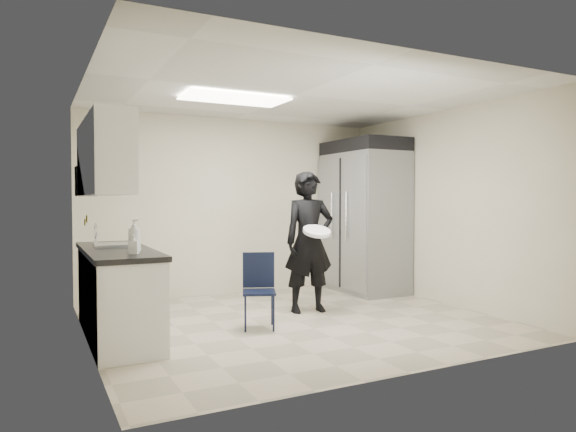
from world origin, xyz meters
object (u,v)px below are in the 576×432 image
lower_counter (118,295)px  folding_chair (259,292)px  man_tuxedo (309,242)px  commercial_fridge (364,222)px

lower_counter → folding_chair: bearing=-12.3°
lower_counter → man_tuxedo: size_ratio=1.08×
man_tuxedo → commercial_fridge: bearing=39.0°
lower_counter → folding_chair: 1.46m
commercial_fridge → man_tuxedo: 1.72m
lower_counter → man_tuxedo: 2.37m
commercial_fridge → man_tuxedo: bearing=-148.3°
commercial_fridge → folding_chair: 2.81m
lower_counter → commercial_fridge: (3.78, 1.07, 0.62)m
lower_counter → folding_chair: lower_counter is taller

